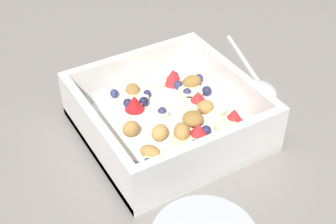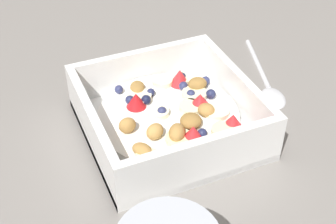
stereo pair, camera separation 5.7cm
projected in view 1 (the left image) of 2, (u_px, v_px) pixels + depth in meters
ground_plane at (165, 120)px, 0.61m from camera, size 2.40×2.40×0.00m
fruit_bowl at (170, 118)px, 0.58m from camera, size 0.20×0.20×0.06m
spoon at (257, 77)px, 0.67m from camera, size 0.07×0.17×0.01m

